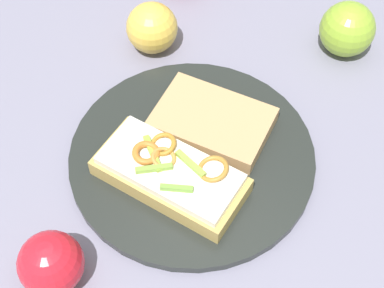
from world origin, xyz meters
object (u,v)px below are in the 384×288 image
(sandwich, at_px, (170,174))
(apple_4, at_px, (347,29))
(apple_0, at_px, (152,28))
(apple_3, at_px, (51,264))
(plate, at_px, (192,156))
(bread_slice_side, at_px, (212,121))

(sandwich, height_order, apple_4, apple_4)
(apple_4, bearing_deg, sandwich, 97.33)
(apple_0, relative_size, apple_3, 1.03)
(sandwich, distance_m, apple_4, 0.34)
(sandwich, xyz_separation_m, apple_4, (0.04, -0.33, 0.01))
(plate, xyz_separation_m, apple_0, (0.19, -0.07, 0.03))
(plate, relative_size, apple_3, 4.33)
(bread_slice_side, distance_m, apple_4, 0.24)
(apple_0, distance_m, apple_4, 0.27)
(bread_slice_side, relative_size, apple_4, 1.84)
(apple_3, xyz_separation_m, apple_4, (0.06, -0.50, 0.00))
(sandwich, xyz_separation_m, apple_3, (-0.02, 0.17, 0.01))
(apple_3, distance_m, apple_4, 0.50)
(sandwich, xyz_separation_m, bread_slice_side, (0.04, -0.09, -0.01))
(plate, height_order, apple_3, apple_3)
(sandwich, height_order, bread_slice_side, sandwich)
(apple_3, bearing_deg, plate, -80.04)
(plate, relative_size, sandwich, 1.56)
(apple_0, bearing_deg, apple_4, -127.69)
(bread_slice_side, bearing_deg, apple_3, 74.50)
(plate, xyz_separation_m, apple_4, (0.03, -0.29, 0.03))
(apple_4, bearing_deg, bread_slice_side, 91.69)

